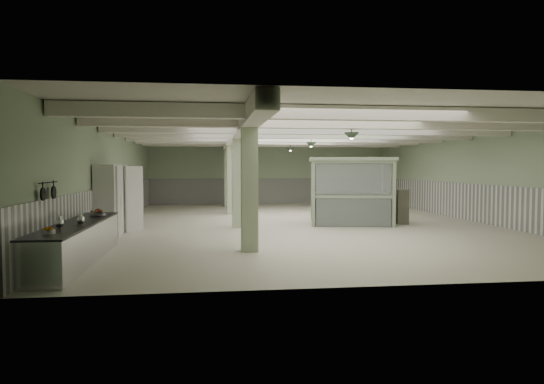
{
  "coord_description": "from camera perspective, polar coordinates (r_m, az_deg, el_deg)",
  "views": [
    {
      "loc": [
        -3.53,
        -18.43,
        2.19
      ],
      "look_at": [
        -1.34,
        -1.63,
        1.3
      ],
      "focal_mm": 32.0,
      "sensor_mm": 36.0,
      "label": 1
    }
  ],
  "objects": [
    {
      "name": "pitcher_near",
      "position": [
        11.1,
        -23.72,
        -3.25
      ],
      "size": [
        0.23,
        0.25,
        0.26
      ],
      "primitive_type": null,
      "rotation": [
        0.0,
        0.0,
        0.34
      ],
      "color": "silver",
      "rests_on": "prep_counter"
    },
    {
      "name": "beam_e",
      "position": [
        21.26,
        2.17,
        6.32
      ],
      "size": [
        13.9,
        0.35,
        0.32
      ],
      "primitive_type": "cube",
      "color": "white",
      "rests_on": "ceiling"
    },
    {
      "name": "filing_cabinet",
      "position": [
        19.19,
        14.98,
        -1.66
      ],
      "size": [
        0.49,
        0.65,
        1.32
      ],
      "primitive_type": "cube",
      "rotation": [
        0.0,
        0.0,
        -0.11
      ],
      "color": "#5C5D4D",
      "rests_on": "floor"
    },
    {
      "name": "wall_front",
      "position": [
        9.15,
        15.29,
        0.46
      ],
      "size": [
        14.0,
        0.02,
        3.6
      ],
      "primitive_type": "cube",
      "color": "#9AB18D",
      "rests_on": "floor"
    },
    {
      "name": "pendant_mid",
      "position": [
        19.37,
        4.62,
        5.54
      ],
      "size": [
        0.44,
        0.44,
        0.22
      ],
      "primitive_type": "cone",
      "rotation": [
        3.14,
        0.0,
        0.0
      ],
      "color": "#304130",
      "rests_on": "ceiling"
    },
    {
      "name": "hook_rail",
      "position": [
        11.36,
        -24.84,
        1.02
      ],
      "size": [
        0.02,
        1.2,
        0.02
      ],
      "primitive_type": "cylinder",
      "rotation": [
        1.57,
        0.0,
        0.0
      ],
      "color": "black",
      "rests_on": "wall_left"
    },
    {
      "name": "beam_g",
      "position": [
        26.2,
        0.34,
        5.7
      ],
      "size": [
        13.9,
        0.35,
        0.32
      ],
      "primitive_type": "cube",
      "color": "white",
      "rests_on": "ceiling"
    },
    {
      "name": "column_d",
      "position": [
        26.45,
        -5.18,
        2.15
      ],
      "size": [
        0.42,
        0.42,
        3.6
      ],
      "primitive_type": "cube",
      "color": "#B0C19B",
      "rests_on": "floor"
    },
    {
      "name": "orange_bowl",
      "position": [
        10.16,
        -24.73,
        -4.34
      ],
      "size": [
        0.27,
        0.27,
        0.08
      ],
      "primitive_type": "cylinder",
      "rotation": [
        0.0,
        0.0,
        0.31
      ],
      "color": "#B2B2B7",
      "rests_on": "prep_counter"
    },
    {
      "name": "ceiling",
      "position": [
        18.82,
        3.45,
        7.3
      ],
      "size": [
        14.0,
        20.0,
        0.02
      ],
      "primitive_type": "cube",
      "color": "silver",
      "rests_on": "wall_back"
    },
    {
      "name": "wainscot_right",
      "position": [
        21.26,
        22.22,
        -1.1
      ],
      "size": [
        0.05,
        19.9,
        1.5
      ],
      "primitive_type": "cube",
      "color": "white",
      "rests_on": "floor"
    },
    {
      "name": "wainscot_back",
      "position": [
        28.66,
        -0.32,
        0.12
      ],
      "size": [
        13.9,
        0.05,
        1.5
      ],
      "primitive_type": "cube",
      "color": "white",
      "rests_on": "floor"
    },
    {
      "name": "veg_colander",
      "position": [
        13.28,
        -19.76,
        -2.34
      ],
      "size": [
        0.44,
        0.44,
        0.18
      ],
      "primitive_type": null,
      "rotation": [
        0.0,
        0.0,
        -0.1
      ],
      "color": "#3C3C41",
      "rests_on": "prep_counter"
    },
    {
      "name": "skillet_far",
      "position": [
        11.53,
        -24.3,
        -0.04
      ],
      "size": [
        0.04,
        0.28,
        0.28
      ],
      "primitive_type": "cylinder",
      "rotation": [
        0.0,
        1.57,
        0.0
      ],
      "color": "black",
      "rests_on": "hook_rail"
    },
    {
      "name": "beam_f",
      "position": [
        23.73,
        1.16,
        5.98
      ],
      "size": [
        13.9,
        0.35,
        0.32
      ],
      "primitive_type": "cube",
      "color": "white",
      "rests_on": "ceiling"
    },
    {
      "name": "column_b",
      "position": [
        17.46,
        -4.03,
        1.72
      ],
      "size": [
        0.42,
        0.42,
        3.6
      ],
      "primitive_type": "cube",
      "color": "#B0C19B",
      "rests_on": "floor"
    },
    {
      "name": "beam_d",
      "position": [
        18.8,
        3.45,
        6.75
      ],
      "size": [
        13.9,
        0.35,
        0.32
      ],
      "primitive_type": "cube",
      "color": "white",
      "rests_on": "ceiling"
    },
    {
      "name": "wall_right",
      "position": [
        21.23,
        22.34,
        1.73
      ],
      "size": [
        0.02,
        20.0,
        3.6
      ],
      "primitive_type": "cube",
      "color": "#9AB18D",
      "rests_on": "floor"
    },
    {
      "name": "skillet_near",
      "position": [
        10.88,
        -25.35,
        -0.23
      ],
      "size": [
        0.04,
        0.27,
        0.27
      ],
      "primitive_type": "cylinder",
      "rotation": [
        0.0,
        1.57,
        0.0
      ],
      "color": "black",
      "rests_on": "hook_rail"
    },
    {
      "name": "floor",
      "position": [
        18.89,
        3.42,
        -3.66
      ],
      "size": [
        20.0,
        20.0,
        0.0
      ],
      "primitive_type": "plane",
      "color": "beige",
      "rests_on": "ground"
    },
    {
      "name": "wall_left",
      "position": [
        18.76,
        -18.08,
        1.67
      ],
      "size": [
        0.02,
        20.0,
        3.6
      ],
      "primitive_type": "cube",
      "color": "#9AB18D",
      "rests_on": "floor"
    },
    {
      "name": "beam_c",
      "position": [
        16.36,
        5.11,
        7.31
      ],
      "size": [
        13.9,
        0.35,
        0.32
      ],
      "primitive_type": "cube",
      "color": "white",
      "rests_on": "ceiling"
    },
    {
      "name": "beam_a",
      "position": [
        11.55,
        10.56,
        9.07
      ],
      "size": [
        13.9,
        0.35,
        0.32
      ],
      "primitive_type": "cube",
      "color": "white",
      "rests_on": "ceiling"
    },
    {
      "name": "beam_b",
      "position": [
        13.94,
        7.36,
        8.05
      ],
      "size": [
        13.9,
        0.35,
        0.32
      ],
      "primitive_type": "cube",
      "color": "white",
      "rests_on": "ceiling"
    },
    {
      "name": "guard_booth",
      "position": [
        18.9,
        9.22,
        1.54
      ],
      "size": [
        3.6,
        3.22,
        2.53
      ],
      "rotation": [
        0.0,
        0.0,
        -0.2
      ],
      "color": "#90A483",
      "rests_on": "floor"
    },
    {
      "name": "pitcher_far",
      "position": [
        11.57,
        -21.58,
        -2.98
      ],
      "size": [
        0.21,
        0.23,
        0.25
      ],
      "primitive_type": null,
      "rotation": [
        0.0,
        0.0,
        0.22
      ],
      "color": "silver",
      "rests_on": "prep_counter"
    },
    {
      "name": "pendant_back",
      "position": [
        24.28,
        2.16,
        5.03
      ],
      "size": [
        0.44,
        0.44,
        0.22
      ],
      "primitive_type": "cone",
      "rotation": [
        3.14,
        0.0,
        0.0
      ],
      "color": "#304130",
      "rests_on": "ceiling"
    },
    {
      "name": "wainscot_left",
      "position": [
        18.8,
        -17.95,
        -1.53
      ],
      "size": [
        0.05,
        19.9,
        1.5
      ],
      "primitive_type": "cube",
      "color": "white",
      "rests_on": "floor"
    },
    {
      "name": "column_c",
      "position": [
        22.46,
        -4.78,
        2.0
      ],
      "size": [
        0.42,
        0.42,
        3.6
      ],
      "primitive_type": "cube",
      "color": "#B0C19B",
      "rests_on": "floor"
    },
    {
      "name": "prep_counter",
      "position": [
        11.95,
        -22.03,
        -5.53
      ],
      "size": [
        0.91,
        5.23,
        0.91
      ],
      "color": "silver",
      "rests_on": "floor"
    },
    {
      "name": "walkin_cooler",
      "position": [
        16.46,
        -18.24,
        -0.75
      ],
      "size": [
        1.02,
        2.52,
        2.31
      ],
      "color": "silver",
      "rests_on": "floor"
    },
    {
      "name": "girder",
      "position": [
        18.5,
        -4.23,
        6.69
      ],
      "size": [
        0.45,
        19.9,
        0.4
      ],
      "primitive_type": "cube",
      "color": "white",
      "rests_on": "ceiling"
    },
    {
      "name": "column_a",
      "position": [
        12.48,
        -2.68,
        1.22
      ],
      "size": [
        0.42,
        0.42,
        3.6
      ],
      "primitive_type": "cube",
      "color": "#B0C19B",
      "rests_on": "floor"
    },
    {
      "name": "wall_back",
      "position": [
        28.65,
        -0.33,
        2.22
      ],
      "size": [
        14.0,
        0.02,
        3.6
      ],
      "primitive_type": "cube",
      "color": "#9AB18D",
      "rests_on": "floor"
    },
    {
      "name": "pendant_front",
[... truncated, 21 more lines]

